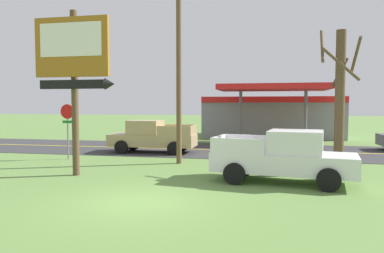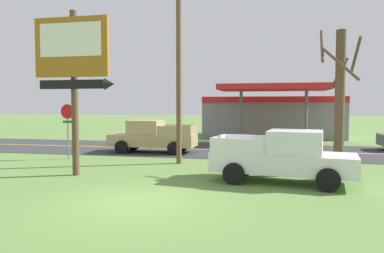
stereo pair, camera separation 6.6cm
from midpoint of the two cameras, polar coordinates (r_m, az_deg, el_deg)
ground_plane at (r=11.29m, az=-8.63°, el=-11.56°), size 180.00×180.00×0.00m
road_asphalt at (r=23.71m, az=2.38°, el=-3.62°), size 140.00×8.00×0.02m
road_centre_line at (r=23.71m, az=2.38°, el=-3.59°), size 126.00×0.20×0.01m
motel_sign at (r=15.70m, az=-18.01°, el=9.45°), size 3.41×0.54×6.71m
stop_sign at (r=20.58m, az=-18.88°, el=0.77°), size 0.80×0.08×2.95m
utility_pole at (r=18.22m, az=-2.17°, el=11.06°), size 2.08×0.26×10.00m
bare_tree at (r=16.59m, az=21.87°, el=4.11°), size 1.56×1.70×6.18m
gas_station at (r=33.96m, az=12.24°, el=1.70°), size 12.00×11.50×4.40m
pickup_white_parked_on_lawn at (r=14.13m, az=14.10°, el=-4.61°), size 5.43×2.82×1.96m
pickup_tan_on_road at (r=22.41m, az=-6.38°, el=-1.59°), size 5.20×2.24×1.96m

